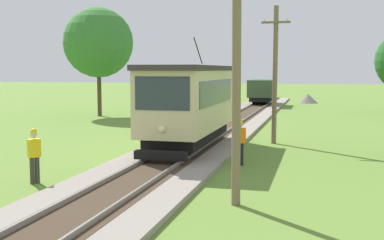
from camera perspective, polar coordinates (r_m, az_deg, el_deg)
name	(u,v)px	position (r m, az deg, el deg)	size (l,w,h in m)	color
red_tram	(190,102)	(22.10, -0.28, 2.05)	(2.60, 8.54, 4.79)	beige
freight_car	(262,90)	(50.93, 8.05, 3.39)	(2.40, 5.20, 2.31)	#384C33
utility_pole_near_tram	(236,80)	(13.07, 5.13, 4.65)	(1.40, 0.39, 6.56)	#7A664C
utility_pole_mid	(275,73)	(24.77, 9.52, 5.33)	(1.40, 0.48, 6.75)	#7A664C
gravel_pile	(308,99)	(55.82, 13.18, 2.42)	(2.23, 2.23, 1.01)	gray
track_worker	(34,153)	(16.60, -17.68, -3.66)	(0.43, 0.44, 1.78)	#38332D
second_worker	(240,140)	(18.89, 5.53, -2.29)	(0.45, 0.43, 1.78)	black
tree_right_near	(98,43)	(39.70, -10.70, 8.71)	(5.42, 5.42, 8.45)	#4C3823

